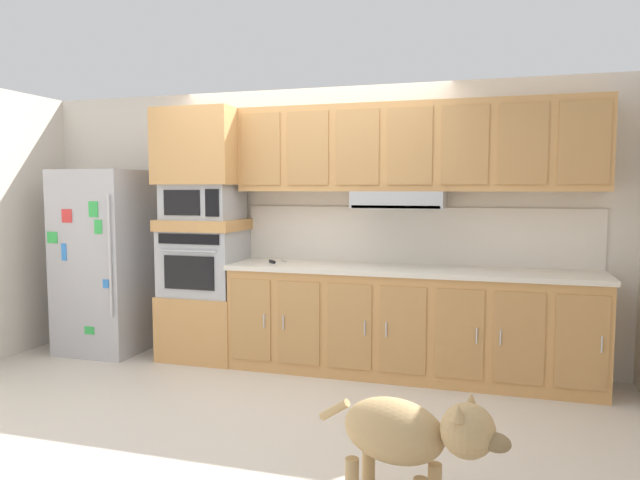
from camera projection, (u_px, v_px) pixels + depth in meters
name	position (u px, v px, depth m)	size (l,w,h in m)	color
ground_plane	(273.00, 393.00, 4.51)	(9.60, 9.60, 0.00)	beige
back_kitchen_wall	(314.00, 224.00, 5.46)	(6.20, 0.12, 2.50)	beige
refrigerator	(105.00, 261.00, 5.65)	(0.76, 0.73, 1.76)	#ADADB2
oven_base_cabinet	(206.00, 325.00, 5.47)	(0.74, 0.62, 0.60)	tan
built_in_oven	(204.00, 262.00, 5.42)	(0.70, 0.62, 0.60)	#A8AAAF
appliance_mid_shelf	(204.00, 225.00, 5.39)	(0.74, 0.62, 0.10)	tan
microwave	(203.00, 202.00, 5.37)	(0.64, 0.54, 0.32)	#A8AAAF
appliance_upper_cabinet	(203.00, 147.00, 5.33)	(0.74, 0.62, 0.68)	tan
lower_cabinet_run	(408.00, 324.00, 4.92)	(3.07, 0.63, 0.88)	tan
countertop_slab	(409.00, 270.00, 4.88)	(3.11, 0.64, 0.04)	silver
backsplash_panel	(414.00, 236.00, 5.13)	(3.11, 0.02, 0.50)	silver
upper_cabinet_with_hood	(412.00, 151.00, 4.91)	(3.07, 0.48, 0.88)	tan
screwdriver	(273.00, 262.00, 5.19)	(0.17, 0.17, 0.03)	black
dog	(410.00, 434.00, 2.79)	(0.97, 0.46, 0.64)	tan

